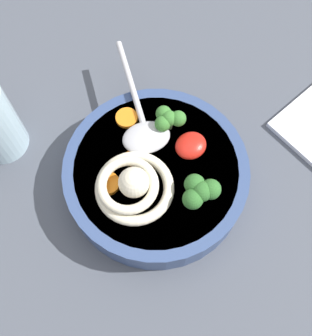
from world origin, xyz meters
TOP-DOWN VIEW (x-y plane):
  - table_slab at (0.00, 0.00)cm, footprint 93.41×93.41cm
  - soup_bowl at (1.47, 2.69)cm, footprint 22.96×22.96cm
  - noodle_pile at (5.36, 3.13)cm, footprint 10.32×10.11cm
  - soup_spoon at (-0.72, -2.25)cm, footprint 10.08×17.10cm
  - chili_sauce_dollop at (-3.46, 3.39)cm, footprint 3.97×3.58cm
  - broccoli_floret_front at (0.15, 8.83)cm, footprint 4.71×4.05cm
  - broccoli_floret_left at (-3.37, -0.87)cm, footprint 3.89×3.35cm
  - carrot_slice_far at (7.25, 0.75)cm, footprint 2.81×2.81cm
  - carrot_slice_rear at (2.86, -0.38)cm, footprint 2.19×2.19cm
  - carrot_slice_extra_a at (-0.30, -4.97)cm, footprint 2.83×2.83cm

SIDE VIEW (x-z plane):
  - table_slab at x=0.00cm, z-range 0.00..2.53cm
  - soup_bowl at x=1.47cm, z-range 2.62..7.50cm
  - carrot_slice_extra_a at x=-0.30cm, z-range 7.42..7.96cm
  - carrot_slice_rear at x=2.86cm, z-range 7.42..7.98cm
  - carrot_slice_far at x=7.25cm, z-range 7.42..8.15cm
  - soup_spoon at x=-0.72cm, z-range 7.42..9.02cm
  - chili_sauce_dollop at x=-3.46cm, z-range 7.42..9.21cm
  - noodle_pile at x=5.36cm, z-range 6.64..10.79cm
  - broccoli_floret_left at x=-3.37cm, z-range 7.81..10.89cm
  - broccoli_floret_front at x=0.15cm, z-range 7.89..11.62cm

